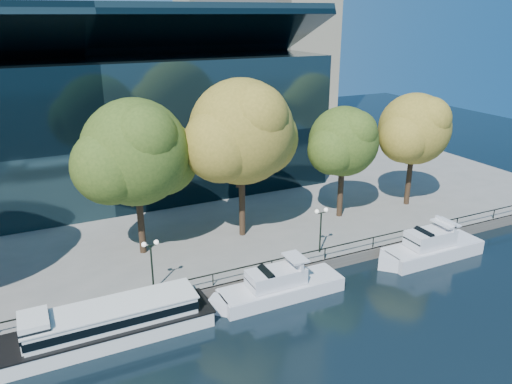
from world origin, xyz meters
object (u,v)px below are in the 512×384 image
tour_boat (100,325)px  tree_3 (244,134)px  tree_2 (138,154)px  lamp_1 (151,254)px  cruiser_far (429,247)px  tree_4 (345,143)px  tree_5 (416,130)px  cruiser_near (276,286)px  lamp_2 (321,220)px

tour_boat → tree_3: bearing=32.4°
tree_2 → lamp_1: tree_2 is taller
cruiser_far → tree_3: (-13.35, 9.71, 9.44)m
tree_4 → tree_5: (8.48, -0.37, 0.47)m
tree_2 → tree_5: tree_2 is taller
tree_3 → lamp_1: tree_3 is taller
tree_4 → tour_boat: bearing=-160.0°
tree_3 → tree_4: tree_3 is taller
tour_boat → tree_2: (5.40, 9.68, 8.46)m
tour_boat → tree_3: size_ratio=1.08×
tour_boat → tree_4: tree_4 is taller
cruiser_far → tree_5: 13.54m
tour_boat → cruiser_near: (12.89, -0.29, -0.28)m
lamp_2 → tree_3: bearing=124.9°
tour_boat → cruiser_near: 12.89m
tree_4 → lamp_1: size_ratio=2.76×
tree_4 → tree_5: size_ratio=0.94×
tree_2 → tree_3: bearing=-2.4°
tree_3 → tour_boat: bearing=-147.6°
tree_5 → lamp_2: size_ratio=2.95×
tree_5 → lamp_1: tree_5 is taller
cruiser_far → tree_4: tree_4 is taller
tree_2 → lamp_1: 8.76m
tour_boat → cruiser_near: size_ratio=1.44×
cruiser_near → tree_5: 24.20m
tree_4 → tree_3: bearing=179.6°
lamp_1 → cruiser_far: bearing=-8.6°
tree_3 → tree_5: size_ratio=1.21×
lamp_1 → lamp_2: 14.51m
tour_boat → tree_5: bearing=14.7°
cruiser_near → lamp_2: (6.01, 3.42, 3.01)m
tree_4 → lamp_1: 22.26m
tree_5 → lamp_1: (-29.40, -5.72, -5.07)m
tour_boat → lamp_2: size_ratio=3.83×
tour_boat → lamp_2: 19.34m
lamp_1 → lamp_2: bearing=0.0°
tree_5 → tree_3: bearing=178.7°
tree_2 → tree_4: tree_2 is taller
tree_3 → cruiser_far: bearing=-36.0°
cruiser_far → lamp_2: 10.15m
tree_2 → lamp_1: size_ratio=3.28×
lamp_1 → tree_2: bearing=81.2°
cruiser_near → tree_2: bearing=126.9°
tree_2 → tree_3: tree_3 is taller
tour_boat → tree_5: 35.78m
tree_3 → cruiser_near: bearing=-100.2°
cruiser_near → tour_boat: bearing=178.7°
cruiser_near → tree_5: tree_5 is taller
tour_boat → lamp_2: lamp_2 is taller
cruiser_far → tour_boat: bearing=179.1°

